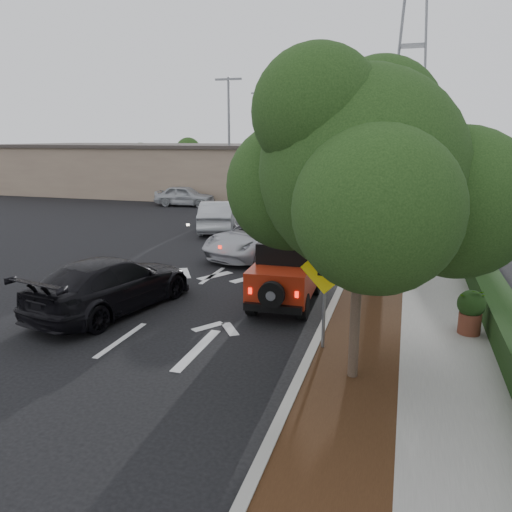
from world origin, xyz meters
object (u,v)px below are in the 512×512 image
at_px(red_jeep, 287,271).
at_px(speed_hump_sign, 325,283).
at_px(silver_suv_ahead, 261,237).
at_px(black_suv_oncoming, 112,284).

relative_size(red_jeep, speed_hump_sign, 1.56).
height_order(silver_suv_ahead, black_suv_oncoming, black_suv_oncoming).
height_order(red_jeep, black_suv_oncoming, red_jeep).
bearing_deg(speed_hump_sign, black_suv_oncoming, 176.62).
xyz_separation_m(silver_suv_ahead, black_suv_oncoming, (-2.14, -7.63, 0.01)).
distance_m(red_jeep, speed_hump_sign, 3.70).
bearing_deg(silver_suv_ahead, red_jeep, -45.64).
relative_size(red_jeep, silver_suv_ahead, 0.69).
distance_m(red_jeep, black_suv_oncoming, 5.04).
bearing_deg(black_suv_oncoming, speed_hump_sign, -179.14).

